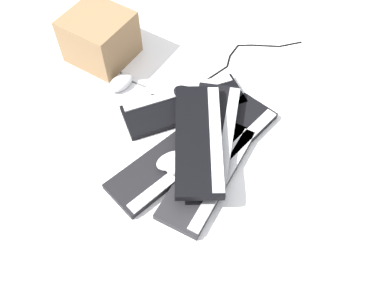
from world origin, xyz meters
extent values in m
plane|color=white|center=(0.00, 0.00, 0.00)|extent=(3.20, 3.20, 0.00)
cube|color=black|center=(0.19, -0.04, 0.01)|extent=(0.18, 0.45, 0.02)
cube|color=silver|center=(0.24, -0.04, 0.03)|extent=(0.07, 0.42, 0.01)
cube|color=black|center=(-0.01, 0.11, 0.01)|extent=(0.28, 0.46, 0.02)
cube|color=silver|center=(-0.07, 0.09, 0.03)|extent=(0.16, 0.41, 0.01)
cube|color=#232326|center=(-0.10, 0.01, 0.01)|extent=(0.38, 0.44, 0.02)
cube|color=silver|center=(-0.15, -0.02, 0.03)|extent=(0.28, 0.36, 0.01)
cube|color=black|center=(-0.01, -0.09, 0.01)|extent=(0.31, 0.46, 0.02)
cube|color=silver|center=(-0.06, -0.11, 0.03)|extent=(0.19, 0.40, 0.01)
cube|color=black|center=(0.01, -0.06, 0.04)|extent=(0.45, 0.38, 0.02)
cube|color=#B2B5BA|center=(-0.02, -0.10, 0.06)|extent=(0.36, 0.27, 0.01)
cube|color=black|center=(-0.01, 0.00, 0.07)|extent=(0.46, 0.32, 0.02)
cube|color=silver|center=(-0.03, -0.05, 0.09)|extent=(0.40, 0.21, 0.01)
ellipsoid|color=black|center=(-0.04, 0.03, 0.05)|extent=(0.13, 0.12, 0.04)
ellipsoid|color=silver|center=(-0.07, 0.08, 0.05)|extent=(0.08, 0.12, 0.04)
ellipsoid|color=silver|center=(-0.04, 0.10, 0.05)|extent=(0.07, 0.11, 0.04)
ellipsoid|color=black|center=(0.20, -0.06, 0.05)|extent=(0.13, 0.11, 0.04)
ellipsoid|color=silver|center=(0.39, 0.13, 0.02)|extent=(0.11, 0.13, 0.04)
cylinder|color=#59595B|center=(0.38, 0.08, 0.00)|extent=(0.07, 0.06, 0.01)
cylinder|color=#59595B|center=(0.44, 0.11, 0.00)|extent=(0.06, 0.01, 0.01)
cylinder|color=#59595B|center=(0.50, 0.13, 0.00)|extent=(0.05, 0.04, 0.01)
cylinder|color=#59595B|center=(0.56, 0.15, 0.00)|extent=(0.09, 0.02, 0.01)
cylinder|color=#59595B|center=(0.64, 0.16, 0.00)|extent=(0.06, 0.04, 0.01)
cylinder|color=#59595B|center=(0.69, 0.21, 0.00)|extent=(0.06, 0.08, 0.01)
sphere|color=#59595B|center=(0.35, 0.05, 0.00)|extent=(0.01, 0.01, 0.01)
sphere|color=#59595B|center=(0.42, 0.11, 0.00)|extent=(0.01, 0.01, 0.01)
sphere|color=#59595B|center=(0.47, 0.11, 0.00)|extent=(0.01, 0.01, 0.01)
sphere|color=#59595B|center=(0.52, 0.15, 0.00)|extent=(0.01, 0.01, 0.01)
sphere|color=#59595B|center=(0.61, 0.14, 0.00)|extent=(0.01, 0.01, 0.01)
sphere|color=#59595B|center=(0.66, 0.17, 0.00)|extent=(0.01, 0.01, 0.01)
sphere|color=#59595B|center=(0.72, 0.25, 0.00)|extent=(0.01, 0.01, 0.01)
cylinder|color=black|center=(0.27, 0.00, 0.00)|extent=(0.07, 0.10, 0.01)
cylinder|color=black|center=(0.23, -0.09, 0.00)|extent=(0.01, 0.09, 0.01)
cylinder|color=black|center=(0.25, -0.16, 0.00)|extent=(0.05, 0.05, 0.01)
cylinder|color=black|center=(0.29, -0.23, 0.00)|extent=(0.04, 0.10, 0.01)
cylinder|color=black|center=(0.33, -0.30, 0.00)|extent=(0.05, 0.04, 0.01)
cylinder|color=black|center=(0.37, -0.34, 0.00)|extent=(0.05, 0.06, 0.01)
cylinder|color=black|center=(0.38, -0.40, 0.00)|extent=(0.03, 0.06, 0.01)
cylinder|color=black|center=(0.34, -0.48, 0.00)|extent=(0.06, 0.10, 0.01)
cylinder|color=black|center=(0.31, -0.57, 0.00)|extent=(0.02, 0.09, 0.01)
sphere|color=black|center=(0.30, 0.05, 0.00)|extent=(0.01, 0.01, 0.01)
sphere|color=black|center=(0.24, -0.05, 0.00)|extent=(0.01, 0.01, 0.01)
sphere|color=black|center=(0.23, -0.13, 0.00)|extent=(0.01, 0.01, 0.01)
sphere|color=black|center=(0.28, -0.18, 0.00)|extent=(0.01, 0.01, 0.01)
sphere|color=black|center=(0.31, -0.28, 0.00)|extent=(0.01, 0.01, 0.01)
sphere|color=black|center=(0.35, -0.31, 0.00)|extent=(0.01, 0.01, 0.01)
sphere|color=black|center=(0.39, -0.37, 0.00)|extent=(0.01, 0.01, 0.01)
sphere|color=black|center=(0.37, -0.43, 0.00)|extent=(0.01, 0.01, 0.01)
sphere|color=black|center=(0.32, -0.52, 0.00)|extent=(0.01, 0.01, 0.01)
sphere|color=black|center=(0.30, -0.62, 0.00)|extent=(0.01, 0.01, 0.01)
cube|color=olive|center=(0.58, 0.14, 0.09)|extent=(0.31, 0.31, 0.19)
camera|label=1|loc=(-0.74, 0.37, 1.20)|focal=40.00mm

